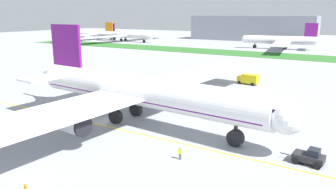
# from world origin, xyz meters

# --- Properties ---
(ground_plane) EXTENTS (600.00, 600.00, 0.00)m
(ground_plane) POSITION_xyz_m (0.00, 0.00, 0.00)
(ground_plane) COLOR #9399A0
(ground_plane) RESTS_ON ground
(apron_taxi_line) EXTENTS (280.00, 0.36, 0.01)m
(apron_taxi_line) POSITION_xyz_m (0.00, -2.52, 0.00)
(apron_taxi_line) COLOR yellow
(apron_taxi_line) RESTS_ON ground
(grass_median_strip) EXTENTS (320.00, 24.00, 0.10)m
(grass_median_strip) POSITION_xyz_m (0.00, 116.34, 0.05)
(grass_median_strip) COLOR #2D6628
(grass_median_strip) RESTS_ON ground
(airliner_foreground) EXTENTS (57.23, 92.07, 17.15)m
(airliner_foreground) POSITION_xyz_m (4.89, 2.31, 5.82)
(airliner_foreground) COLOR white
(airliner_foreground) RESTS_ON ground
(pushback_tug) EXTENTS (5.74, 2.83, 2.22)m
(pushback_tug) POSITION_xyz_m (34.43, 0.14, 1.01)
(pushback_tug) COLOR #26262B
(pushback_tug) RESTS_ON ground
(ground_crew_wingwalker_port) EXTENTS (0.47, 0.50, 1.67)m
(ground_crew_wingwalker_port) POSITION_xyz_m (-4.89, 0.43, 1.02)
(ground_crew_wingwalker_port) COLOR black
(ground_crew_wingwalker_port) RESTS_ON ground
(ground_crew_marshaller_front) EXTENTS (0.56, 0.30, 1.60)m
(ground_crew_marshaller_front) POSITION_xyz_m (9.72, -24.39, 0.97)
(ground_crew_marshaller_front) COLOR black
(ground_crew_marshaller_front) RESTS_ON ground
(ground_crew_wingwalker_starboard) EXTENTS (0.56, 0.40, 1.71)m
(ground_crew_wingwalker_starboard) POSITION_xyz_m (19.28, -7.57, 1.04)
(ground_crew_wingwalker_starboard) COLOR black
(ground_crew_wingwalker_starboard) RESTS_ON ground
(service_truck_baggage_loader) EXTENTS (6.07, 2.97, 2.88)m
(service_truck_baggage_loader) POSITION_xyz_m (11.33, 45.18, 1.55)
(service_truck_baggage_loader) COLOR yellow
(service_truck_baggage_loader) RESTS_ON ground
(parked_airliner_far_left) EXTENTS (49.32, 80.94, 12.49)m
(parked_airliner_far_left) POSITION_xyz_m (-146.04, 147.19, 4.24)
(parked_airliner_far_left) COLOR white
(parked_airliner_far_left) RESTS_ON ground
(parked_airliner_far_centre) EXTENTS (50.73, 83.26, 13.21)m
(parked_airliner_far_centre) POSITION_xyz_m (-112.32, 145.39, 4.48)
(parked_airliner_far_centre) COLOR white
(parked_airliner_far_centre) RESTS_ON ground
(parked_airliner_far_right) EXTENTS (44.04, 70.38, 14.52)m
(parked_airliner_far_right) POSITION_xyz_m (-3.67, 147.85, 4.93)
(parked_airliner_far_right) COLOR white
(parked_airliner_far_right) RESTS_ON ground
(terminal_building) EXTENTS (90.34, 20.00, 18.00)m
(terminal_building) POSITION_xyz_m (-37.55, 199.60, 9.00)
(terminal_building) COLOR gray
(terminal_building) RESTS_ON ground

